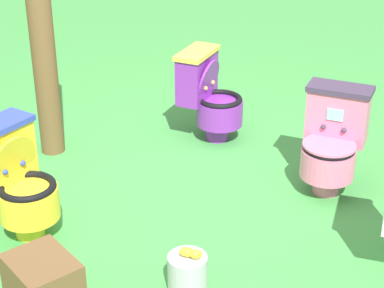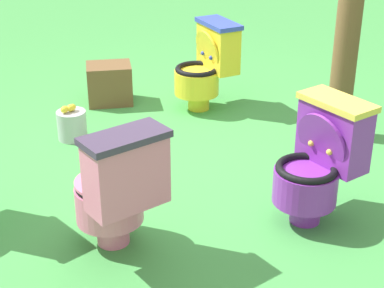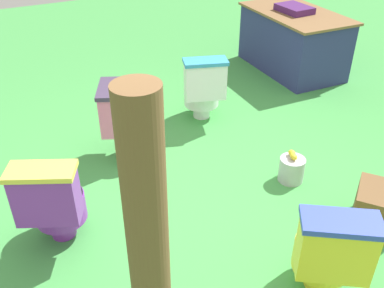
{
  "view_description": "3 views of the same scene",
  "coord_description": "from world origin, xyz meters",
  "px_view_note": "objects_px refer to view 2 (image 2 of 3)",
  "views": [
    {
      "loc": [
        -0.09,
        3.93,
        2.36
      ],
      "look_at": [
        -0.1,
        -0.07,
        0.39
      ],
      "focal_mm": 62.28,
      "sensor_mm": 36.0,
      "label": 1
    },
    {
      "loc": [
        -3.3,
        -1.88,
        1.97
      ],
      "look_at": [
        -0.52,
        -0.31,
        0.44
      ],
      "focal_mm": 57.42,
      "sensor_mm": 36.0,
      "label": 2
    },
    {
      "loc": [
        2.24,
        -1.17,
        2.31
      ],
      "look_at": [
        -0.46,
        0.2,
        0.37
      ],
      "focal_mm": 40.38,
      "sensor_mm": 36.0,
      "label": 3
    }
  ],
  "objects_px": {
    "toilet_pink": "(117,189)",
    "small_crate": "(110,84)",
    "toilet_yellow": "(207,65)",
    "lemon_bucket": "(72,124)",
    "toilet_purple": "(319,161)",
    "wooden_post": "(349,24)"
  },
  "relations": [
    {
      "from": "toilet_purple",
      "to": "toilet_yellow",
      "type": "xyz_separation_m",
      "value": [
        1.21,
        1.37,
        0.0
      ]
    },
    {
      "from": "toilet_yellow",
      "to": "lemon_bucket",
      "type": "height_order",
      "value": "toilet_yellow"
    },
    {
      "from": "toilet_yellow",
      "to": "lemon_bucket",
      "type": "relative_size",
      "value": 2.63
    },
    {
      "from": "toilet_pink",
      "to": "small_crate",
      "type": "distance_m",
      "value": 2.19
    },
    {
      "from": "toilet_pink",
      "to": "small_crate",
      "type": "relative_size",
      "value": 1.95
    },
    {
      "from": "toilet_purple",
      "to": "wooden_post",
      "type": "bearing_deg",
      "value": -54.06
    },
    {
      "from": "toilet_purple",
      "to": "toilet_pink",
      "type": "xyz_separation_m",
      "value": [
        -0.82,
        0.82,
        -0.0
      ]
    },
    {
      "from": "small_crate",
      "to": "lemon_bucket",
      "type": "height_order",
      "value": "small_crate"
    },
    {
      "from": "wooden_post",
      "to": "lemon_bucket",
      "type": "xyz_separation_m",
      "value": [
        -1.06,
        1.71,
        -0.74
      ]
    },
    {
      "from": "toilet_pink",
      "to": "lemon_bucket",
      "type": "height_order",
      "value": "toilet_pink"
    },
    {
      "from": "toilet_purple",
      "to": "toilet_pink",
      "type": "bearing_deg",
      "value": 70.02
    },
    {
      "from": "toilet_purple",
      "to": "wooden_post",
      "type": "xyz_separation_m",
      "value": [
        1.23,
        0.24,
        0.48
      ]
    },
    {
      "from": "toilet_yellow",
      "to": "lemon_bucket",
      "type": "distance_m",
      "value": 1.23
    },
    {
      "from": "toilet_purple",
      "to": "toilet_yellow",
      "type": "distance_m",
      "value": 1.83
    },
    {
      "from": "toilet_pink",
      "to": "small_crate",
      "type": "bearing_deg",
      "value": 60.94
    },
    {
      "from": "wooden_post",
      "to": "small_crate",
      "type": "xyz_separation_m",
      "value": [
        -0.32,
        1.91,
        -0.69
      ]
    },
    {
      "from": "toilet_yellow",
      "to": "wooden_post",
      "type": "bearing_deg",
      "value": -145.69
    },
    {
      "from": "toilet_yellow",
      "to": "lemon_bucket",
      "type": "xyz_separation_m",
      "value": [
        -1.05,
        0.58,
        -0.26
      ]
    },
    {
      "from": "toilet_pink",
      "to": "toilet_yellow",
      "type": "distance_m",
      "value": 2.11
    },
    {
      "from": "toilet_purple",
      "to": "lemon_bucket",
      "type": "distance_m",
      "value": 1.98
    },
    {
      "from": "toilet_purple",
      "to": "toilet_yellow",
      "type": "relative_size",
      "value": 1.0
    },
    {
      "from": "toilet_yellow",
      "to": "wooden_post",
      "type": "distance_m",
      "value": 1.23
    }
  ]
}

